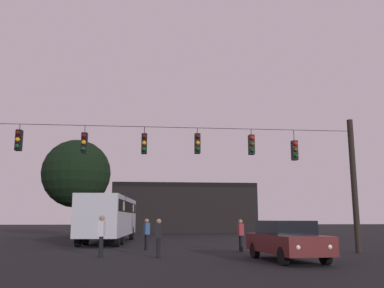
{
  "coord_description": "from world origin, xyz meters",
  "views": [
    {
      "loc": [
        -0.69,
        -4.66,
        1.6
      ],
      "look_at": [
        1.28,
        14.99,
        5.17
      ],
      "focal_mm": 38.62,
      "sensor_mm": 36.0,
      "label": 1
    }
  ],
  "objects_px": {
    "pedestrian_near_bus": "(159,236)",
    "city_bus": "(110,214)",
    "pedestrian_crossing_center": "(241,233)",
    "pedestrian_crossing_right": "(101,233)",
    "tree_left_silhouette": "(76,174)",
    "car_near_right": "(286,240)",
    "pedestrian_crossing_left": "(147,232)"
  },
  "relations": [
    {
      "from": "pedestrian_near_bus",
      "to": "city_bus",
      "type": "bearing_deg",
      "value": 105.43
    },
    {
      "from": "city_bus",
      "to": "pedestrian_near_bus",
      "type": "relative_size",
      "value": 7.01
    },
    {
      "from": "city_bus",
      "to": "pedestrian_crossing_center",
      "type": "distance_m",
      "value": 11.09
    },
    {
      "from": "pedestrian_crossing_right",
      "to": "tree_left_silhouette",
      "type": "relative_size",
      "value": 0.2
    },
    {
      "from": "city_bus",
      "to": "car_near_right",
      "type": "distance_m",
      "value": 15.37
    },
    {
      "from": "tree_left_silhouette",
      "to": "city_bus",
      "type": "bearing_deg",
      "value": -66.29
    },
    {
      "from": "pedestrian_crossing_center",
      "to": "pedestrian_near_bus",
      "type": "height_order",
      "value": "pedestrian_near_bus"
    },
    {
      "from": "car_near_right",
      "to": "pedestrian_crossing_left",
      "type": "height_order",
      "value": "pedestrian_crossing_left"
    },
    {
      "from": "pedestrian_near_bus",
      "to": "pedestrian_crossing_center",
      "type": "bearing_deg",
      "value": 34.74
    },
    {
      "from": "car_near_right",
      "to": "pedestrian_crossing_left",
      "type": "xyz_separation_m",
      "value": [
        -5.39,
        6.1,
        0.1
      ]
    },
    {
      "from": "pedestrian_crossing_left",
      "to": "pedestrian_crossing_center",
      "type": "distance_m",
      "value": 4.84
    },
    {
      "from": "pedestrian_near_bus",
      "to": "pedestrian_crossing_right",
      "type": "bearing_deg",
      "value": 170.59
    },
    {
      "from": "pedestrian_crossing_left",
      "to": "tree_left_silhouette",
      "type": "height_order",
      "value": "tree_left_silhouette"
    },
    {
      "from": "pedestrian_crossing_left",
      "to": "tree_left_silhouette",
      "type": "distance_m",
      "value": 17.85
    },
    {
      "from": "city_bus",
      "to": "pedestrian_crossing_left",
      "type": "relative_size",
      "value": 7.0
    },
    {
      "from": "pedestrian_crossing_left",
      "to": "pedestrian_crossing_right",
      "type": "bearing_deg",
      "value": -116.05
    },
    {
      "from": "car_near_right",
      "to": "pedestrian_crossing_center",
      "type": "xyz_separation_m",
      "value": [
        -0.75,
        4.74,
        0.07
      ]
    },
    {
      "from": "pedestrian_near_bus",
      "to": "tree_left_silhouette",
      "type": "relative_size",
      "value": 0.18
    },
    {
      "from": "pedestrian_crossing_center",
      "to": "pedestrian_near_bus",
      "type": "xyz_separation_m",
      "value": [
        -4.12,
        -2.85,
        0.02
      ]
    },
    {
      "from": "pedestrian_crossing_left",
      "to": "car_near_right",
      "type": "bearing_deg",
      "value": -48.5
    },
    {
      "from": "tree_left_silhouette",
      "to": "pedestrian_crossing_right",
      "type": "bearing_deg",
      "value": -76.82
    },
    {
      "from": "pedestrian_crossing_center",
      "to": "pedestrian_crossing_right",
      "type": "height_order",
      "value": "pedestrian_crossing_right"
    },
    {
      "from": "pedestrian_near_bus",
      "to": "car_near_right",
      "type": "bearing_deg",
      "value": -21.14
    },
    {
      "from": "tree_left_silhouette",
      "to": "car_near_right",
      "type": "bearing_deg",
      "value": -61.67
    },
    {
      "from": "pedestrian_near_bus",
      "to": "tree_left_silhouette",
      "type": "distance_m",
      "value": 21.87
    },
    {
      "from": "pedestrian_crossing_right",
      "to": "car_near_right",
      "type": "bearing_deg",
      "value": -17.42
    },
    {
      "from": "pedestrian_near_bus",
      "to": "tree_left_silhouette",
      "type": "bearing_deg",
      "value": 109.2
    },
    {
      "from": "pedestrian_crossing_left",
      "to": "pedestrian_crossing_center",
      "type": "bearing_deg",
      "value": -16.34
    },
    {
      "from": "city_bus",
      "to": "pedestrian_crossing_center",
      "type": "relative_size",
      "value": 7.15
    },
    {
      "from": "city_bus",
      "to": "pedestrian_crossing_center",
      "type": "bearing_deg",
      "value": -49.24
    },
    {
      "from": "city_bus",
      "to": "car_near_right",
      "type": "height_order",
      "value": "city_bus"
    },
    {
      "from": "pedestrian_crossing_right",
      "to": "pedestrian_near_bus",
      "type": "xyz_separation_m",
      "value": [
        2.4,
        -0.4,
        -0.09
      ]
    }
  ]
}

